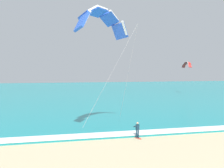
{
  "coord_description": "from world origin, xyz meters",
  "views": [
    {
      "loc": [
        -13.99,
        -10.97,
        7.07
      ],
      "look_at": [
        -7.35,
        17.93,
        5.47
      ],
      "focal_mm": 40.13,
      "sensor_mm": 36.0,
      "label": 1
    }
  ],
  "objects_px": {
    "surfboard": "(137,138)",
    "kitesurfer": "(137,129)",
    "kite_distant": "(187,64)",
    "kite_primary": "(101,19)"
  },
  "relations": [
    {
      "from": "surfboard",
      "to": "kite_distant",
      "type": "distance_m",
      "value": 53.05
    },
    {
      "from": "kitesurfer",
      "to": "kite_distant",
      "type": "bearing_deg",
      "value": 55.05
    },
    {
      "from": "surfboard",
      "to": "kite_distant",
      "type": "relative_size",
      "value": 0.28
    },
    {
      "from": "surfboard",
      "to": "kitesurfer",
      "type": "bearing_deg",
      "value": 104.44
    },
    {
      "from": "surfboard",
      "to": "kite_primary",
      "type": "bearing_deg",
      "value": 133.37
    },
    {
      "from": "kite_distant",
      "to": "surfboard",
      "type": "bearing_deg",
      "value": -124.93
    },
    {
      "from": "kite_primary",
      "to": "kite_distant",
      "type": "height_order",
      "value": "kite_primary"
    },
    {
      "from": "surfboard",
      "to": "kite_distant",
      "type": "bearing_deg",
      "value": 55.07
    },
    {
      "from": "surfboard",
      "to": "kitesurfer",
      "type": "relative_size",
      "value": 0.87
    },
    {
      "from": "kitesurfer",
      "to": "kite_primary",
      "type": "distance_m",
      "value": 12.78
    }
  ]
}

